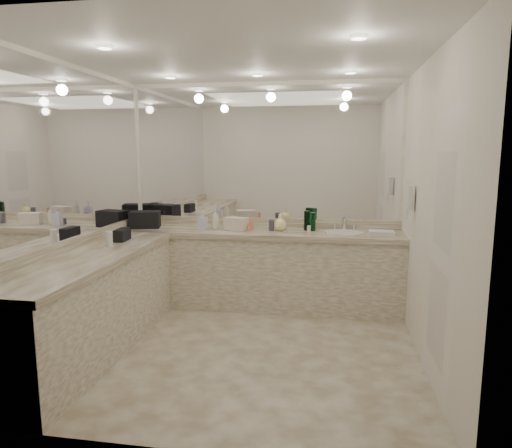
% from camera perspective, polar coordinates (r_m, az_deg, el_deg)
% --- Properties ---
extents(floor, '(3.20, 3.20, 0.00)m').
position_cam_1_polar(floor, '(4.38, -1.89, -15.20)').
color(floor, beige).
rests_on(floor, ground).
extents(ceiling, '(3.20, 3.20, 0.00)m').
position_cam_1_polar(ceiling, '(4.07, -2.10, 20.41)').
color(ceiling, white).
rests_on(ceiling, floor).
extents(wall_back, '(3.20, 0.02, 2.60)m').
position_cam_1_polar(wall_back, '(5.49, 1.10, 3.86)').
color(wall_back, silver).
rests_on(wall_back, floor).
extents(wall_left, '(0.02, 3.00, 2.60)m').
position_cam_1_polar(wall_left, '(4.61, -21.89, 2.20)').
color(wall_left, silver).
rests_on(wall_left, floor).
extents(wall_right, '(0.02, 3.00, 2.60)m').
position_cam_1_polar(wall_right, '(4.03, 20.94, 1.34)').
color(wall_right, silver).
rests_on(wall_right, floor).
extents(vanity_back_base, '(3.20, 0.60, 0.84)m').
position_cam_1_polar(vanity_back_base, '(5.35, 0.60, -5.85)').
color(vanity_back_base, silver).
rests_on(vanity_back_base, floor).
extents(vanity_back_top, '(3.20, 0.64, 0.06)m').
position_cam_1_polar(vanity_back_top, '(5.25, 0.60, -1.13)').
color(vanity_back_top, beige).
rests_on(vanity_back_top, vanity_back_base).
extents(vanity_left_base, '(0.60, 2.40, 0.84)m').
position_cam_1_polar(vanity_left_base, '(4.40, -19.85, -9.78)').
color(vanity_left_base, silver).
rests_on(vanity_left_base, floor).
extents(vanity_left_top, '(0.64, 2.42, 0.06)m').
position_cam_1_polar(vanity_left_top, '(4.27, -20.06, -4.06)').
color(vanity_left_top, beige).
rests_on(vanity_left_top, vanity_left_base).
extents(backsplash_back, '(3.20, 0.04, 0.10)m').
position_cam_1_polar(backsplash_back, '(5.52, 1.06, 0.22)').
color(backsplash_back, beige).
rests_on(backsplash_back, vanity_back_top).
extents(backsplash_left, '(0.04, 3.00, 0.10)m').
position_cam_1_polar(backsplash_left, '(4.65, -21.43, -2.09)').
color(backsplash_left, beige).
rests_on(backsplash_left, vanity_left_top).
extents(mirror_back, '(3.12, 0.01, 1.55)m').
position_cam_1_polar(mirror_back, '(5.46, 1.10, 8.82)').
color(mirror_back, white).
rests_on(mirror_back, wall_back).
extents(mirror_left, '(0.01, 2.92, 1.55)m').
position_cam_1_polar(mirror_left, '(4.58, -22.12, 8.11)').
color(mirror_left, white).
rests_on(mirror_left, wall_left).
extents(sink, '(0.44, 0.44, 0.03)m').
position_cam_1_polar(sink, '(5.19, 11.03, -1.12)').
color(sink, white).
rests_on(sink, vanity_back_top).
extents(faucet, '(0.24, 0.16, 0.14)m').
position_cam_1_polar(faucet, '(5.39, 10.99, 0.06)').
color(faucet, silver).
rests_on(faucet, vanity_back_top).
extents(wall_phone, '(0.06, 0.10, 0.24)m').
position_cam_1_polar(wall_phone, '(4.70, 18.76, 3.10)').
color(wall_phone, white).
rests_on(wall_phone, wall_right).
extents(door, '(0.02, 0.82, 2.10)m').
position_cam_1_polar(door, '(3.58, 22.08, -3.69)').
color(door, white).
rests_on(door, wall_right).
extents(black_toiletry_bag, '(0.39, 0.29, 0.20)m').
position_cam_1_polar(black_toiletry_bag, '(5.56, -13.71, 0.54)').
color(black_toiletry_bag, black).
rests_on(black_toiletry_bag, vanity_back_top).
extents(black_bag_spill, '(0.11, 0.23, 0.12)m').
position_cam_1_polar(black_bag_spill, '(4.83, -16.39, -1.30)').
color(black_bag_spill, black).
rests_on(black_bag_spill, vanity_left_top).
extents(cream_cosmetic_case, '(0.28, 0.21, 0.14)m').
position_cam_1_polar(cream_cosmetic_case, '(5.25, -2.51, 0.00)').
color(cream_cosmetic_case, beige).
rests_on(cream_cosmetic_case, vanity_back_top).
extents(hand_towel, '(0.27, 0.18, 0.04)m').
position_cam_1_polar(hand_towel, '(5.16, 15.44, -1.04)').
color(hand_towel, white).
rests_on(hand_towel, vanity_back_top).
extents(lotion_left, '(0.06, 0.06, 0.15)m').
position_cam_1_polar(lotion_left, '(4.58, -17.92, -1.75)').
color(lotion_left, white).
rests_on(lotion_left, vanity_left_top).
extents(soap_bottle_a, '(0.09, 0.09, 0.24)m').
position_cam_1_polar(soap_bottle_a, '(5.34, -5.09, 0.65)').
color(soap_bottle_a, silver).
rests_on(soap_bottle_a, vanity_back_top).
extents(soap_bottle_b, '(0.10, 0.10, 0.21)m').
position_cam_1_polar(soap_bottle_b, '(5.30, -6.71, 0.42)').
color(soap_bottle_b, silver).
rests_on(soap_bottle_b, vanity_back_top).
extents(soap_bottle_c, '(0.19, 0.19, 0.19)m').
position_cam_1_polar(soap_bottle_c, '(5.22, 3.04, 0.22)').
color(soap_bottle_c, '#FFFA9C').
rests_on(soap_bottle_c, vanity_back_top).
extents(green_bottle_0, '(0.06, 0.06, 0.22)m').
position_cam_1_polar(green_bottle_0, '(5.32, 6.37, 0.48)').
color(green_bottle_0, '#0E4F29').
rests_on(green_bottle_0, vanity_back_top).
extents(green_bottle_1, '(0.07, 0.07, 0.21)m').
position_cam_1_polar(green_bottle_1, '(5.29, 6.41, 0.41)').
color(green_bottle_1, '#0E4F29').
rests_on(green_bottle_1, vanity_back_top).
extents(green_bottle_2, '(0.07, 0.07, 0.21)m').
position_cam_1_polar(green_bottle_2, '(5.26, 7.07, 0.31)').
color(green_bottle_2, '#0E4F29').
rests_on(green_bottle_2, vanity_back_top).
extents(green_bottle_3, '(0.07, 0.07, 0.19)m').
position_cam_1_polar(green_bottle_3, '(5.27, 6.39, 0.28)').
color(green_bottle_3, '#0E4F29').
rests_on(green_bottle_3, vanity_back_top).
extents(amenity_bottle_0, '(0.04, 0.04, 0.07)m').
position_cam_1_polar(amenity_bottle_0, '(5.21, 6.63, -0.56)').
color(amenity_bottle_0, white).
rests_on(amenity_bottle_0, vanity_back_top).
extents(amenity_bottle_1, '(0.06, 0.06, 0.06)m').
position_cam_1_polar(amenity_bottle_1, '(5.24, -0.83, -0.47)').
color(amenity_bottle_1, '#E57F66').
rests_on(amenity_bottle_1, vanity_back_top).
extents(amenity_bottle_2, '(0.06, 0.06, 0.13)m').
position_cam_1_polar(amenity_bottle_2, '(5.21, 1.93, -0.16)').
color(amenity_bottle_2, '#3F3F4C').
rests_on(amenity_bottle_2, vanity_back_top).
extents(amenity_bottle_3, '(0.06, 0.06, 0.07)m').
position_cam_1_polar(amenity_bottle_3, '(5.43, -6.45, -0.12)').
color(amenity_bottle_3, '#3F3F4C').
rests_on(amenity_bottle_3, vanity_back_top).
extents(amenity_bottle_4, '(0.04, 0.04, 0.13)m').
position_cam_1_polar(amenity_bottle_4, '(5.26, -0.59, -0.06)').
color(amenity_bottle_4, '#E57F66').
rests_on(amenity_bottle_4, vanity_back_top).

